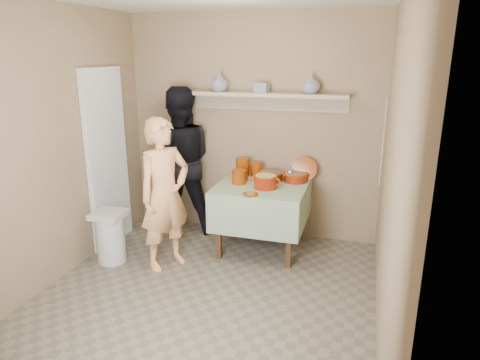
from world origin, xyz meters
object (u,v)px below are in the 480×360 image
(cazuela_rice, at_px, (265,180))
(serving_table, at_px, (262,194))
(person_helper, at_px, (179,162))
(person_cook, at_px, (165,195))
(trash_bin, at_px, (110,236))

(cazuela_rice, bearing_deg, serving_table, 115.82)
(person_helper, relative_size, serving_table, 1.83)
(cazuela_rice, bearing_deg, person_cook, -148.71)
(person_helper, bearing_deg, serving_table, 145.16)
(person_cook, relative_size, cazuela_rice, 4.72)
(person_helper, xyz_separation_m, cazuela_rice, (1.15, -0.34, -0.04))
(serving_table, bearing_deg, person_cook, -140.90)
(person_helper, distance_m, serving_table, 1.13)
(person_cook, bearing_deg, cazuela_rice, -27.27)
(serving_table, bearing_deg, cazuela_rice, -64.18)
(person_cook, distance_m, person_helper, 0.93)
(person_cook, bearing_deg, person_helper, 46.80)
(serving_table, relative_size, cazuela_rice, 2.95)
(person_helper, distance_m, cazuela_rice, 1.20)
(person_cook, bearing_deg, trash_bin, 129.67)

